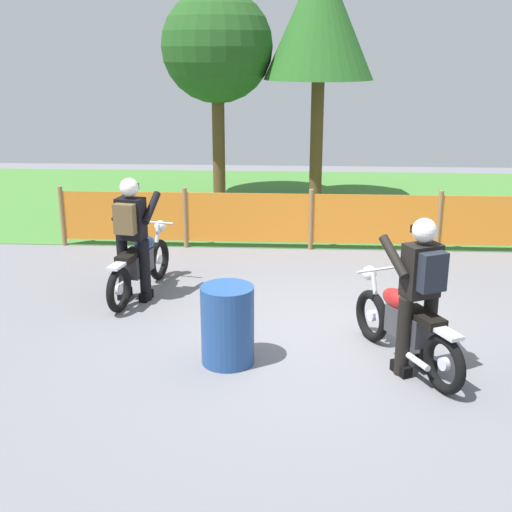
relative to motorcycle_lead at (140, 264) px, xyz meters
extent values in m
cube|color=slate|center=(2.42, -1.27, -0.45)|extent=(24.00, 24.00, 0.02)
cube|color=#427A33|center=(2.42, 6.01, -0.44)|extent=(24.00, 7.43, 0.01)
cylinder|color=olive|center=(-1.88, 2.29, 0.08)|extent=(0.08, 0.08, 1.05)
cylinder|color=olive|center=(0.27, 2.29, 0.08)|extent=(0.08, 0.08, 1.05)
cylinder|color=olive|center=(2.42, 2.29, 0.08)|extent=(0.08, 0.08, 1.05)
cylinder|color=olive|center=(4.58, 2.29, 0.08)|extent=(0.08, 0.08, 1.05)
cube|color=orange|center=(-0.81, 2.29, 0.10)|extent=(2.07, 0.02, 0.85)
cube|color=orange|center=(1.35, 2.29, 0.10)|extent=(2.07, 0.02, 0.85)
cube|color=orange|center=(3.50, 2.29, 0.10)|extent=(2.07, 0.02, 0.85)
cube|color=orange|center=(5.65, 2.29, 0.10)|extent=(2.07, 0.02, 0.85)
cylinder|color=brown|center=(0.42, 6.25, 0.81)|extent=(0.28, 0.28, 2.50)
sphere|color=#23511E|center=(0.42, 6.25, 2.90)|extent=(2.41, 2.41, 2.41)
cylinder|color=brown|center=(2.61, 6.11, 0.89)|extent=(0.28, 0.28, 2.66)
cone|color=#286023|center=(2.61, 6.11, 3.52)|extent=(2.35, 2.35, 2.61)
torus|color=black|center=(0.13, 0.64, -0.14)|extent=(0.22, 0.61, 0.61)
cylinder|color=silver|center=(0.13, 0.64, -0.14)|extent=(0.08, 0.14, 0.13)
torus|color=black|center=(-0.13, -0.66, -0.14)|extent=(0.22, 0.61, 0.61)
cylinder|color=silver|center=(-0.13, -0.66, -0.14)|extent=(0.08, 0.14, 0.13)
cube|color=#38383D|center=(-0.01, -0.06, 0.03)|extent=(0.34, 0.60, 0.30)
ellipsoid|color=navy|center=(0.03, 0.15, 0.24)|extent=(0.32, 0.53, 0.21)
cube|color=black|center=(-0.06, -0.29, 0.21)|extent=(0.31, 0.56, 0.09)
cube|color=silver|center=(-0.13, -0.66, 0.19)|extent=(0.22, 0.36, 0.04)
cylinder|color=silver|center=(0.12, 0.58, 0.13)|extent=(0.10, 0.23, 0.54)
sphere|color=white|center=(0.15, 0.73, 0.35)|extent=(0.20, 0.20, 0.17)
cylinder|color=silver|center=(0.11, 0.54, 0.46)|extent=(0.56, 0.14, 0.03)
cylinder|color=silver|center=(-0.20, -0.31, -0.20)|extent=(0.17, 0.52, 0.07)
torus|color=black|center=(3.06, -1.37, -0.14)|extent=(0.36, 0.60, 0.61)
cylinder|color=silver|center=(3.06, -1.37, -0.14)|extent=(0.11, 0.15, 0.13)
torus|color=black|center=(3.64, -2.58, -0.14)|extent=(0.36, 0.60, 0.61)
cylinder|color=silver|center=(3.64, -2.58, -0.14)|extent=(0.11, 0.15, 0.13)
cube|color=#38383D|center=(3.37, -2.01, 0.04)|extent=(0.46, 0.62, 0.31)
ellipsoid|color=maroon|center=(3.27, -1.82, 0.25)|extent=(0.42, 0.55, 0.21)
cube|color=black|center=(3.47, -2.23, 0.22)|extent=(0.42, 0.58, 0.10)
cube|color=silver|center=(3.64, -2.58, 0.20)|extent=(0.29, 0.38, 0.04)
cylinder|color=silver|center=(3.08, -1.42, 0.14)|extent=(0.15, 0.22, 0.55)
sphere|color=white|center=(3.02, -1.28, 0.36)|extent=(0.23, 0.23, 0.17)
cylinder|color=silver|center=(3.10, -1.45, 0.47)|extent=(0.53, 0.28, 0.03)
cylinder|color=silver|center=(3.37, -2.33, -0.20)|extent=(0.29, 0.50, 0.07)
cylinder|color=black|center=(-0.20, -0.17, -0.01)|extent=(0.18, 0.18, 0.86)
cube|color=black|center=(-0.20, -0.17, -0.38)|extent=(0.16, 0.28, 0.12)
cylinder|color=black|center=(0.12, -0.23, -0.01)|extent=(0.18, 0.18, 0.86)
cube|color=black|center=(0.12, -0.23, -0.38)|extent=(0.16, 0.28, 0.12)
cube|color=black|center=(-0.04, -0.20, 0.70)|extent=(0.40, 0.31, 0.56)
cylinder|color=black|center=(-0.22, 0.02, 0.82)|extent=(0.20, 0.49, 0.38)
cylinder|color=black|center=(0.21, -0.07, 0.82)|extent=(0.20, 0.49, 0.38)
sphere|color=white|center=(-0.04, -0.20, 1.12)|extent=(0.30, 0.30, 0.25)
cube|color=black|center=(-0.02, -0.10, 1.12)|extent=(0.18, 0.07, 0.08)
cube|color=brown|center=(-0.07, -0.36, 0.74)|extent=(0.31, 0.21, 0.40)
cylinder|color=black|center=(3.29, -2.21, -0.01)|extent=(0.20, 0.20, 0.86)
cube|color=black|center=(3.29, -2.21, -0.38)|extent=(0.21, 0.28, 0.12)
cylinder|color=black|center=(3.58, -2.07, -0.01)|extent=(0.20, 0.20, 0.86)
cube|color=black|center=(3.58, -2.07, -0.38)|extent=(0.21, 0.28, 0.12)
cube|color=black|center=(3.43, -2.14, 0.70)|extent=(0.43, 0.37, 0.56)
cylinder|color=black|center=(3.16, -2.08, 0.82)|extent=(0.30, 0.48, 0.38)
cylinder|color=black|center=(3.55, -1.89, 0.82)|extent=(0.30, 0.48, 0.38)
sphere|color=white|center=(3.43, -2.14, 1.12)|extent=(0.33, 0.33, 0.25)
cube|color=black|center=(3.39, -2.05, 1.12)|extent=(0.18, 0.11, 0.08)
cube|color=#1E232D|center=(3.51, -2.30, 0.74)|extent=(0.32, 0.27, 0.40)
cylinder|color=navy|center=(1.42, -2.04, 0.00)|extent=(0.58, 0.58, 0.88)
camera|label=1|loc=(2.11, -8.60, 2.87)|focal=46.24mm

